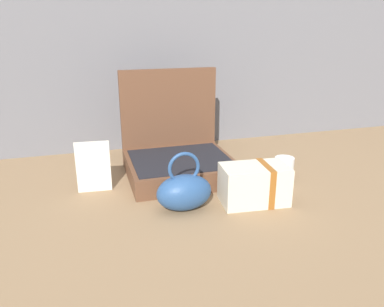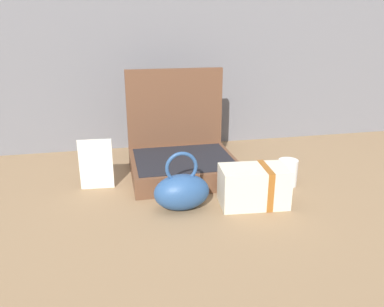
{
  "view_description": "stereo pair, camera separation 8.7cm",
  "coord_description": "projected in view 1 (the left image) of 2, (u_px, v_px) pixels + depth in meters",
  "views": [
    {
      "loc": [
        -0.33,
        -1.15,
        0.56
      ],
      "look_at": [
        0.0,
        -0.02,
        0.15
      ],
      "focal_mm": 35.54,
      "sensor_mm": 36.0,
      "label": 1
    },
    {
      "loc": [
        -0.24,
        -1.17,
        0.56
      ],
      "look_at": [
        0.0,
        -0.02,
        0.15
      ],
      "focal_mm": 35.54,
      "sensor_mm": 36.0,
      "label": 2
    }
  ],
  "objects": [
    {
      "name": "ground_plane",
      "position": [
        189.0,
        193.0,
        1.31
      ],
      "size": [
        6.0,
        6.0,
        0.0
      ],
      "primitive_type": "plane",
      "color": "#8C6D4C"
    },
    {
      "name": "open_suitcase",
      "position": [
        177.0,
        153.0,
        1.46
      ],
      "size": [
        0.39,
        0.36,
        0.38
      ],
      "color": "brown",
      "rests_on": "ground_plane"
    },
    {
      "name": "teal_pouch_handbag",
      "position": [
        184.0,
        191.0,
        1.17
      ],
      "size": [
        0.18,
        0.11,
        0.19
      ],
      "color": "#284C7F",
      "rests_on": "ground_plane"
    },
    {
      "name": "cream_toiletry_bag",
      "position": [
        255.0,
        184.0,
        1.22
      ],
      "size": [
        0.22,
        0.14,
        0.13
      ],
      "color": "beige",
      "rests_on": "ground_plane"
    },
    {
      "name": "coffee_mug",
      "position": [
        283.0,
        170.0,
        1.38
      ],
      "size": [
        0.11,
        0.07,
        0.09
      ],
      "color": "white",
      "rests_on": "ground_plane"
    },
    {
      "name": "info_card_left",
      "position": [
        93.0,
        167.0,
        1.29
      ],
      "size": [
        0.11,
        0.01,
        0.18
      ],
      "primitive_type": "cube",
      "rotation": [
        0.0,
        0.0,
        -0.07
      ],
      "color": "silver",
      "rests_on": "ground_plane"
    }
  ]
}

